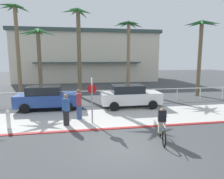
% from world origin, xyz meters
% --- Properties ---
extents(ground_plane, '(80.00, 80.00, 0.00)m').
position_xyz_m(ground_plane, '(0.00, 10.00, 0.00)').
color(ground_plane, '#424447').
extents(sidewalk_strip, '(44.00, 4.00, 0.02)m').
position_xyz_m(sidewalk_strip, '(0.00, 4.20, 0.01)').
color(sidewalk_strip, beige).
rests_on(sidewalk_strip, ground).
extents(curb_paint, '(44.00, 0.24, 0.03)m').
position_xyz_m(curb_paint, '(0.00, 2.20, 0.01)').
color(curb_paint, maroon).
rests_on(curb_paint, ground).
extents(building_backdrop, '(22.23, 13.19, 7.84)m').
position_xyz_m(building_backdrop, '(-0.24, 27.88, 3.94)').
color(building_backdrop, beige).
rests_on(building_backdrop, ground).
extents(rail_fence, '(26.97, 0.08, 1.04)m').
position_xyz_m(rail_fence, '(0.00, 8.50, 0.84)').
color(rail_fence, white).
rests_on(rail_fence, ground).
extents(stop_sign_bike_lane, '(0.52, 0.56, 2.56)m').
position_xyz_m(stop_sign_bike_lane, '(-1.14, 3.27, 1.68)').
color(stop_sign_bike_lane, gray).
rests_on(stop_sign_bike_lane, ground).
extents(bollard_0, '(0.20, 0.20, 1.00)m').
position_xyz_m(bollard_0, '(-5.52, 3.18, 0.52)').
color(bollard_0, white).
rests_on(bollard_0, ground).
extents(palm_tree_1, '(2.76, 2.82, 8.84)m').
position_xyz_m(palm_tree_1, '(-7.66, 13.88, 6.53)').
color(palm_tree_1, '#846B4C').
rests_on(palm_tree_1, ground).
extents(palm_tree_2, '(3.37, 2.76, 6.34)m').
position_xyz_m(palm_tree_2, '(-5.35, 12.24, 4.96)').
color(palm_tree_2, brown).
rests_on(palm_tree_2, ground).
extents(palm_tree_3, '(2.75, 3.18, 8.05)m').
position_xyz_m(palm_tree_3, '(-1.68, 11.18, 5.75)').
color(palm_tree_3, brown).
rests_on(palm_tree_3, ground).
extents(palm_tree_4, '(3.33, 3.23, 7.58)m').
position_xyz_m(palm_tree_4, '(3.63, 13.89, 5.82)').
color(palm_tree_4, '#846B4C').
rests_on(palm_tree_4, ground).
extents(palm_tree_5, '(3.67, 3.00, 7.15)m').
position_xyz_m(palm_tree_5, '(9.65, 9.99, 5.25)').
color(palm_tree_5, brown).
rests_on(palm_tree_5, ground).
extents(car_blue_1, '(4.40, 2.02, 1.69)m').
position_xyz_m(car_blue_1, '(-4.06, 6.96, 0.87)').
color(car_blue_1, '#284793').
rests_on(car_blue_1, ground).
extents(car_white_2, '(4.40, 2.02, 1.69)m').
position_xyz_m(car_white_2, '(1.91, 6.57, 0.87)').
color(car_white_2, white).
rests_on(car_white_2, ground).
extents(cyclist_blue_0, '(0.51, 1.78, 1.50)m').
position_xyz_m(cyclist_blue_0, '(1.74, 0.35, 0.69)').
color(cyclist_blue_0, black).
rests_on(cyclist_blue_0, ground).
extents(pedestrian_0, '(0.35, 0.43, 1.84)m').
position_xyz_m(pedestrian_0, '(-1.85, 4.21, 0.86)').
color(pedestrian_0, '#384C7A').
rests_on(pedestrian_0, ground).
extents(pedestrian_1, '(0.45, 0.48, 1.75)m').
position_xyz_m(pedestrian_1, '(-2.57, 3.15, 0.81)').
color(pedestrian_1, '#232326').
rests_on(pedestrian_1, ground).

